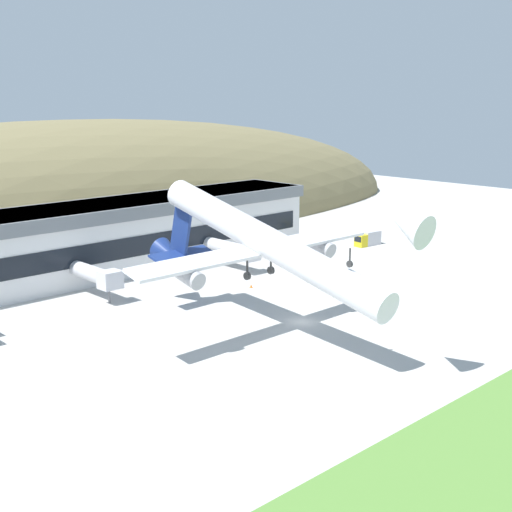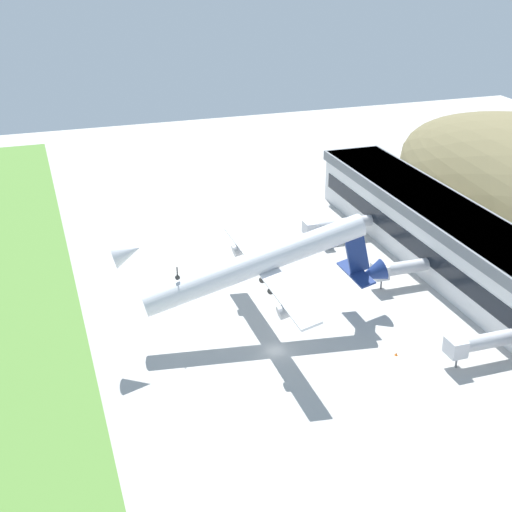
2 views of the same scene
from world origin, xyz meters
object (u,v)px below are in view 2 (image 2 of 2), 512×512
terminal_building (464,247)px  cargo_airplane (262,265)px  box_truck (324,238)px  traffic_cone_0 (396,354)px  jetway_1 (397,269)px  jetway_0 (335,225)px  jetway_2 (479,343)px

terminal_building → cargo_airplane: (5.54, -45.21, 5.47)m
terminal_building → cargo_airplane: size_ratio=2.17×
box_truck → traffic_cone_0: 47.21m
jetway_1 → cargo_airplane: bearing=-76.7°
jetway_1 → traffic_cone_0: bearing=-28.2°
jetway_1 → box_truck: 24.53m
terminal_building → jetway_1: size_ratio=9.02×
terminal_building → box_truck: (-25.64, -19.39, -5.89)m
jetway_0 → box_truck: (1.32, -2.98, -2.42)m
jetway_1 → jetway_2: size_ratio=0.90×
terminal_building → jetway_1: terminal_building is taller
traffic_cone_0 → jetway_0: bearing=168.5°
cargo_airplane → jetway_1: bearing=103.3°
cargo_airplane → traffic_cone_0: bearing=50.8°
jetway_0 → jetway_1: size_ratio=1.39×
jetway_0 → cargo_airplane: (32.50, -28.81, 8.94)m
jetway_2 → terminal_building: bearing=151.9°
jetway_2 → box_truck: (-53.00, -4.75, -2.42)m
jetway_0 → jetway_1: same height
jetway_1 → box_truck: (-23.80, -5.45, -2.42)m
jetway_0 → cargo_airplane: bearing=-41.6°
terminal_building → traffic_cone_0: (21.05, -26.21, -7.18)m
box_truck → traffic_cone_0: bearing=-8.3°
terminal_building → cargo_airplane: bearing=-83.0°
jetway_1 → cargo_airplane: (7.38, -31.28, 8.94)m
cargo_airplane → traffic_cone_0: size_ratio=86.54×
jetway_0 → traffic_cone_0: (48.02, -9.81, -3.71)m
terminal_building → box_truck: bearing=-142.9°
jetway_2 → box_truck: size_ratio=2.13×
box_truck → jetway_1: bearing=12.9°
jetway_0 → terminal_building: bearing=31.3°
jetway_1 → box_truck: bearing=-167.1°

